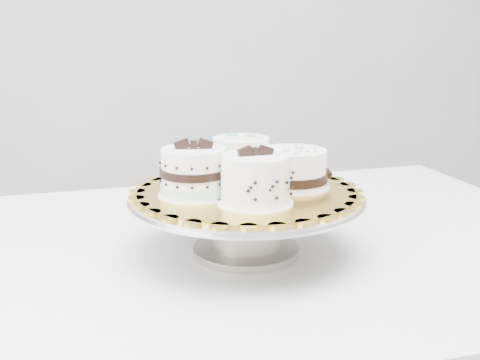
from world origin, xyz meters
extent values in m
cube|color=white|center=(0.13, 0.04, 0.73)|extent=(1.28, 0.90, 0.04)
cube|color=white|center=(0.68, 0.43, 0.35)|extent=(0.05, 0.05, 0.71)
cylinder|color=gray|center=(0.14, -0.01, 0.76)|extent=(0.17, 0.17, 0.01)
cylinder|color=gray|center=(0.14, -0.01, 0.79)|extent=(0.11, 0.11, 0.09)
cylinder|color=silver|center=(0.14, -0.01, 0.84)|extent=(0.36, 0.36, 0.01)
cylinder|color=silver|center=(0.14, -0.01, 0.84)|extent=(0.37, 0.37, 0.00)
cylinder|color=gold|center=(0.14, -0.01, 0.85)|extent=(0.43, 0.43, 0.00)
cylinder|color=white|center=(0.13, -0.08, 0.86)|extent=(0.11, 0.11, 0.00)
cylinder|color=white|center=(0.13, -0.08, 0.89)|extent=(0.10, 0.10, 0.07)
cylinder|color=white|center=(0.05, -0.02, 0.86)|extent=(0.11, 0.11, 0.00)
cylinder|color=white|center=(0.05, -0.02, 0.89)|extent=(0.11, 0.11, 0.07)
cylinder|color=#AFDEDD|center=(0.05, -0.02, 0.87)|extent=(0.10, 0.10, 0.02)
cylinder|color=black|center=(0.05, -0.02, 0.89)|extent=(0.10, 0.10, 0.01)
cylinder|color=white|center=(0.15, 0.06, 0.86)|extent=(0.11, 0.11, 0.00)
cylinder|color=white|center=(0.15, 0.06, 0.89)|extent=(0.11, 0.11, 0.07)
cylinder|color=white|center=(0.21, -0.01, 0.86)|extent=(0.12, 0.12, 0.00)
cylinder|color=white|center=(0.21, -0.01, 0.89)|extent=(0.11, 0.11, 0.06)
cylinder|color=black|center=(0.21, -0.01, 0.87)|extent=(0.11, 0.11, 0.01)
camera|label=1|loc=(-0.08, -0.89, 1.11)|focal=45.00mm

